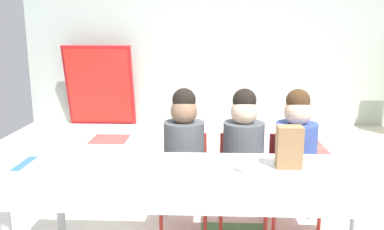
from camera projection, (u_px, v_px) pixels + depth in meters
ground_plane at (232, 209)px, 2.93m from camera, size 5.27×5.35×0.02m
back_wall at (223, 33)px, 5.28m from camera, size 5.27×0.10×2.47m
craft_table at (205, 184)px, 1.98m from camera, size 1.89×0.73×0.58m
seated_child_near_camera at (184, 145)px, 2.56m from camera, size 0.32×0.31×0.92m
seated_child_middle_seat at (243, 146)px, 2.55m from camera, size 0.32×0.32×0.92m
seated_child_far_right at (296, 147)px, 2.53m from camera, size 0.32×0.31×0.92m
folded_activity_table at (100, 86)px, 5.30m from camera, size 0.90×0.29×1.09m
paper_bag_brown at (289, 147)px, 2.06m from camera, size 0.13×0.09×0.22m
paper_plate_near_edge at (245, 170)px, 2.03m from camera, size 0.18×0.18×0.01m
paper_plate_center_table at (142, 168)px, 2.06m from camera, size 0.18×0.18×0.01m
donut_powdered_on_plate at (245, 166)px, 2.03m from camera, size 0.11×0.11×0.03m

